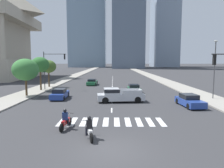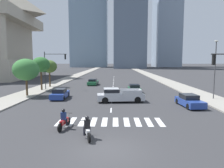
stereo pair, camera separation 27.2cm
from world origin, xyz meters
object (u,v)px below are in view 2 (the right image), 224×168
motorcycle_third (87,129)px  traffic_signal_far (53,64)px  sedan_blue_3 (189,101)px  street_tree_third (49,67)px  motorcycle_lead (64,121)px  sedan_green_0 (134,89)px  sedan_green_1 (93,82)px  street_tree_second (41,65)px  pickup_truck (118,95)px  street_tree_nearest (26,70)px  street_lamp_east (215,65)px  sedan_blue_2 (60,94)px

motorcycle_third → traffic_signal_far: bearing=4.5°
sedan_blue_3 → street_tree_third: bearing=-133.5°
sedan_blue_3 → motorcycle_lead: bearing=-62.6°
sedan_green_0 → sedan_blue_3: (5.13, -9.65, 0.01)m
motorcycle_lead → motorcycle_third: same height
sedan_green_1 → traffic_signal_far: bearing=144.8°
street_tree_second → pickup_truck: bearing=-36.5°
motorcycle_third → street_tree_nearest: (-10.57, 15.58, 3.18)m
motorcycle_third → sedan_blue_3: size_ratio=0.47×
pickup_truck → traffic_signal_far: (-11.04, 10.21, 3.65)m
motorcycle_third → street_tree_second: bearing=9.1°
sedan_green_0 → sedan_green_1: sedan_green_0 is taller
motorcycle_third → street_lamp_east: street_lamp_east is taller
motorcycle_third → street_tree_second: (-10.57, 21.34, 3.76)m
motorcycle_lead → street_tree_third: size_ratio=0.43×
motorcycle_third → street_tree_second: 24.11m
sedan_blue_2 → street_lamp_east: 20.33m
street_tree_third → sedan_blue_3: bearing=-38.4°
street_lamp_east → street_tree_nearest: (-25.03, 2.03, -0.68)m
traffic_signal_far → street_tree_nearest: (-1.72, -6.54, -0.70)m
street_tree_nearest → street_tree_third: street_tree_nearest is taller
street_tree_nearest → street_tree_second: bearing=90.0°
sedan_blue_2 → street_tree_third: bearing=22.1°
pickup_truck → street_lamp_east: (12.27, 1.64, 3.63)m
street_tree_second → street_tree_third: size_ratio=1.10×
traffic_signal_far → street_tree_nearest: traffic_signal_far is taller
sedan_blue_2 → street_lamp_east: (19.96, -0.46, 3.82)m
sedan_green_0 → street_lamp_east: (9.66, -5.58, 3.84)m
street_lamp_east → street_tree_second: (-25.03, 7.79, -0.09)m
sedan_blue_2 → sedan_blue_3: (15.43, -4.53, -0.01)m
street_tree_second → sedan_blue_2: bearing=-55.3°
sedan_green_0 → sedan_blue_2: sedan_blue_2 is taller
street_tree_second → sedan_green_0: bearing=-8.2°
sedan_green_1 → traffic_signal_far: traffic_signal_far is taller
sedan_green_0 → pickup_truck: bearing=-21.4°
motorcycle_lead → street_lamp_east: (16.41, 11.62, 3.86)m
sedan_green_1 → street_tree_nearest: (-7.74, -14.21, 3.19)m
motorcycle_third → sedan_blue_2: bearing=4.1°
sedan_green_1 → street_tree_third: (-7.74, -4.04, 3.35)m
traffic_signal_far → street_tree_third: size_ratio=1.28×
motorcycle_third → pickup_truck: bearing=-27.7°
street_lamp_east → street_tree_nearest: 25.13m
sedan_blue_2 → street_tree_second: 9.66m
traffic_signal_far → street_lamp_east: (23.31, -8.57, -0.02)m
pickup_truck → street_tree_nearest: 13.60m
traffic_signal_far → street_tree_second: 1.89m
pickup_truck → sedan_blue_2: pickup_truck is taller
traffic_signal_far → street_tree_nearest: 6.80m
motorcycle_lead → sedan_green_1: 27.88m
sedan_blue_3 → street_tree_second: bearing=-125.1°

